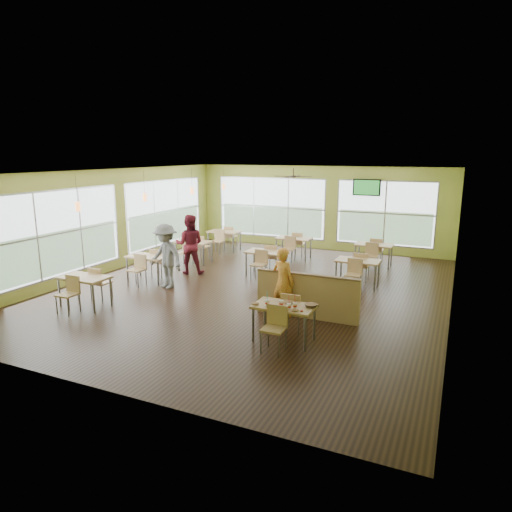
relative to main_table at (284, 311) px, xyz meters
name	(u,v)px	position (x,y,z in m)	size (l,w,h in m)	color
room	(255,232)	(-2.00, 3.00, 0.97)	(12.00, 12.04, 3.20)	black
window_bays	(223,217)	(-4.65, 6.08, 0.85)	(9.24, 10.24, 2.38)	white
main_table	(284,311)	(0.00, 0.00, 0.00)	(1.22, 1.52, 0.87)	tan
half_wall_divider	(307,296)	(0.00, 1.45, -0.11)	(2.40, 0.14, 1.04)	tan
dining_tables	(247,252)	(-3.05, 4.71, 0.00)	(6.92, 8.72, 0.87)	tan
pendant_lights	(169,194)	(-5.20, 3.68, 1.82)	(0.11, 7.31, 0.86)	#2D2119
ceiling_fan	(293,176)	(-2.00, 6.00, 2.32)	(1.25, 1.25, 0.29)	#2D2119
tv_backwall	(367,187)	(-0.20, 8.90, 1.82)	(1.00, 0.07, 0.60)	black
man_plaid	(283,282)	(-0.54, 1.35, 0.18)	(0.59, 0.39, 1.61)	#E25619
patron_maroon	(190,244)	(-4.55, 3.73, 0.29)	(0.90, 0.70, 1.84)	maroon
patron_grey	(166,256)	(-4.30, 2.13, 0.27)	(1.17, 0.67, 1.80)	slate
cup_blue	(267,303)	(-0.29, -0.19, 0.19)	(0.10, 0.10, 0.34)	white
cup_yellow	(281,303)	(-0.02, -0.10, 0.19)	(0.10, 0.10, 0.34)	white
cup_red_near	(289,306)	(0.17, -0.19, 0.18)	(0.09, 0.09, 0.31)	white
cup_red_far	(295,306)	(0.26, -0.10, 0.18)	(0.09, 0.09, 0.31)	white
food_basket	(311,305)	(0.51, 0.13, 0.15)	(0.25, 0.25, 0.06)	black
ketchup_cup	(302,311)	(0.43, -0.20, 0.13)	(0.06, 0.06, 0.02)	#B62D14
wrapper_left	(255,304)	(-0.54, -0.19, 0.14)	(0.15, 0.14, 0.04)	#AF7D54
wrapper_mid	(289,302)	(0.04, 0.15, 0.14)	(0.19, 0.17, 0.05)	#AF7D54
wrapper_right	(295,310)	(0.31, -0.23, 0.14)	(0.15, 0.14, 0.04)	#AF7D54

